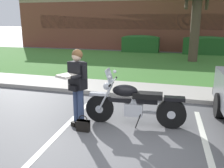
{
  "coord_description": "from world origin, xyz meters",
  "views": [
    {
      "loc": [
        1.0,
        -4.0,
        2.3
      ],
      "look_at": [
        -0.59,
        1.38,
        0.85
      ],
      "focal_mm": 40.04,
      "sensor_mm": 36.0,
      "label": 1
    }
  ],
  "objects_px": {
    "rider_person": "(77,82)",
    "handbag": "(83,125)",
    "brick_building": "(178,22)",
    "hedge_center_left": "(206,45)",
    "motorcycle": "(138,104)",
    "hedge_left": "(141,43)"
  },
  "relations": [
    {
      "from": "rider_person",
      "to": "handbag",
      "type": "height_order",
      "value": "rider_person"
    },
    {
      "from": "brick_building",
      "to": "hedge_center_left",
      "type": "bearing_deg",
      "value": -71.64
    },
    {
      "from": "motorcycle",
      "to": "handbag",
      "type": "distance_m",
      "value": 1.29
    },
    {
      "from": "brick_building",
      "to": "rider_person",
      "type": "bearing_deg",
      "value": -94.0
    },
    {
      "from": "rider_person",
      "to": "brick_building",
      "type": "height_order",
      "value": "brick_building"
    },
    {
      "from": "motorcycle",
      "to": "brick_building",
      "type": "distance_m",
      "value": 18.85
    },
    {
      "from": "motorcycle",
      "to": "handbag",
      "type": "height_order",
      "value": "motorcycle"
    },
    {
      "from": "handbag",
      "to": "hedge_left",
      "type": "relative_size",
      "value": 0.14
    },
    {
      "from": "motorcycle",
      "to": "hedge_center_left",
      "type": "height_order",
      "value": "motorcycle"
    },
    {
      "from": "hedge_center_left",
      "to": "brick_building",
      "type": "bearing_deg",
      "value": 108.36
    },
    {
      "from": "hedge_left",
      "to": "motorcycle",
      "type": "bearing_deg",
      "value": -80.08
    },
    {
      "from": "rider_person",
      "to": "handbag",
      "type": "bearing_deg",
      "value": -46.32
    },
    {
      "from": "hedge_left",
      "to": "brick_building",
      "type": "height_order",
      "value": "brick_building"
    },
    {
      "from": "hedge_left",
      "to": "rider_person",
      "type": "bearing_deg",
      "value": -85.88
    },
    {
      "from": "brick_building",
      "to": "handbag",
      "type": "bearing_deg",
      "value": -93.34
    },
    {
      "from": "motorcycle",
      "to": "hedge_center_left",
      "type": "xyz_separation_m",
      "value": [
        2.18,
        12.49,
        0.16
      ]
    },
    {
      "from": "rider_person",
      "to": "handbag",
      "type": "distance_m",
      "value": 0.91
    },
    {
      "from": "motorcycle",
      "to": "rider_person",
      "type": "xyz_separation_m",
      "value": [
        -1.25,
        -0.45,
        0.52
      ]
    },
    {
      "from": "rider_person",
      "to": "hedge_center_left",
      "type": "bearing_deg",
      "value": 75.13
    },
    {
      "from": "handbag",
      "to": "hedge_left",
      "type": "xyz_separation_m",
      "value": [
        -1.14,
        13.15,
        0.51
      ]
    },
    {
      "from": "handbag",
      "to": "brick_building",
      "type": "xyz_separation_m",
      "value": [
        1.14,
        19.45,
        1.9
      ]
    },
    {
      "from": "rider_person",
      "to": "handbag",
      "type": "xyz_separation_m",
      "value": [
        0.21,
        -0.22,
        -0.86
      ]
    }
  ]
}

